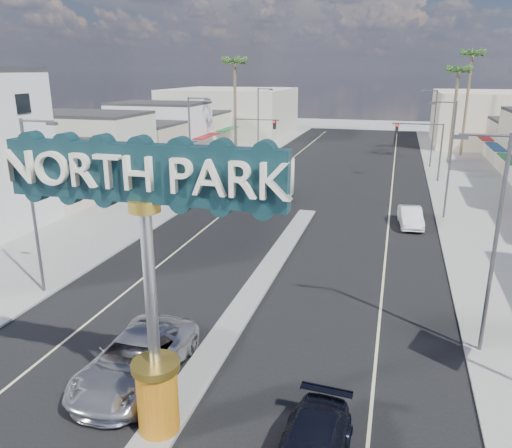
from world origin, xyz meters
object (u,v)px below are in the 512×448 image
Objects in this scene: traffic_signal_right at (423,140)px; palm_right_mid at (458,75)px; streetlight_l_far at (259,120)px; streetlight_r_near at (492,236)px; traffic_signal_left at (251,134)px; suv_left at (136,360)px; streetlight_r_mid at (448,154)px; palm_left_far at (235,67)px; streetlight_l_mid at (192,144)px; car_parked_left at (251,192)px; gateway_sign at (148,262)px; streetlight_r_far at (432,125)px; palm_right_far at (472,60)px; car_parked_right at (410,217)px; streetlight_l_near at (34,199)px.

traffic_signal_right is 14.10m from palm_right_mid.
streetlight_l_far and streetlight_r_near have the same top height.
traffic_signal_left is at bearing 119.99° from streetlight_r_near.
suv_left is at bearing -105.92° from traffic_signal_right.
streetlight_r_mid is 0.69× the size of palm_left_far.
streetlight_l_mid is 1.93× the size of car_parked_left.
streetlight_r_near is at bearing 24.93° from suv_left.
suv_left is at bearing -72.01° from streetlight_l_mid.
traffic_signal_left is (-9.18, 42.02, -1.65)m from gateway_sign.
streetlight_l_mid is at bearing -133.48° from streetlight_r_far.
streetlight_l_far is at bearing 98.86° from traffic_signal_left.
streetlight_r_far is (0.00, 42.00, 0.00)m from streetlight_r_near.
suv_left is (-12.55, -5.62, -4.20)m from streetlight_r_near.
streetlight_r_near reaches higher than traffic_signal_right.
palm_right_far reaches higher than streetlight_l_mid.
suv_left reaches higher than car_parked_right.
palm_right_mid is at bearing 9.69° from streetlight_l_far.
streetlight_r_mid is 1.93× the size of car_parked_left.
car_parked_left is at bearing 14.06° from streetlight_l_mid.
palm_left_far is (-23.43, 40.00, 6.43)m from streetlight_r_near.
streetlight_l_mid is 2.07× the size of car_parked_right.
gateway_sign is at bearing -104.03° from palm_right_far.
gateway_sign is 2.10× the size of car_parked_right.
traffic_signal_right is 24.11m from streetlight_l_mid.
palm_right_mid is 32.45m from car_parked_left.
streetlight_l_mid is at bearing -132.03° from palm_right_mid.
streetlight_r_far reaches higher than traffic_signal_right.
palm_right_mid is (2.57, 4.00, 5.54)m from streetlight_r_far.
streetlight_l_near is 10.88m from suv_left.
traffic_signal_right is at bearing 95.10° from streetlight_r_mid.
streetlight_l_mid is at bearing 180.00° from streetlight_r_mid.
car_parked_left is at bearing 76.97° from streetlight_l_near.
suv_left is (-17.12, -57.62, -11.52)m from palm_right_far.
gateway_sign reaches higher than streetlight_l_near.
streetlight_l_near is 0.69× the size of palm_left_far.
palm_left_far is 30.48m from palm_right_far.
streetlight_r_far is (1.25, 8.01, 0.79)m from traffic_signal_right.
palm_right_far is at bearing 63.94° from streetlight_l_near.
traffic_signal_right is at bearing 35.50° from streetlight_l_mid.
streetlight_l_far is 28.29m from palm_right_far.
streetlight_r_far is 1.45× the size of suv_left.
streetlight_l_near is 51.92m from palm_right_mid.
suv_left is at bearing 131.39° from gateway_sign.
streetlight_l_mid reaches higher than traffic_signal_right.
car_parked_left is at bearing 100.69° from gateway_sign.
traffic_signal_left is at bearing 84.90° from streetlight_l_mid.
car_parked_left is at bearing 98.03° from suv_left.
traffic_signal_left reaches higher than suv_left.
traffic_signal_right is at bearing 0.00° from traffic_signal_left.
palm_left_far reaches higher than streetlight_l_near.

